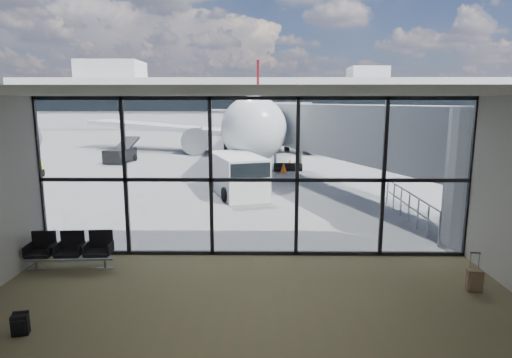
{
  "coord_description": "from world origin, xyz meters",
  "views": [
    {
      "loc": [
        0.19,
        -11.71,
        4.36
      ],
      "look_at": [
        0.02,
        3.0,
        1.68
      ],
      "focal_mm": 30.0,
      "sensor_mm": 36.0,
      "label": 1
    }
  ],
  "objects_px": {
    "seating_row": "(71,248)",
    "mobile_stairs": "(24,170)",
    "airliner": "(257,119)",
    "backpack": "(20,325)",
    "suitcase": "(475,280)",
    "belt_loader": "(121,154)",
    "service_van": "(238,174)"
  },
  "relations": [
    {
      "from": "airliner",
      "to": "service_van",
      "type": "xyz_separation_m",
      "value": [
        -0.68,
        -19.02,
        -1.86
      ]
    },
    {
      "from": "seating_row",
      "to": "mobile_stairs",
      "type": "bearing_deg",
      "value": 119.04
    },
    {
      "from": "belt_loader",
      "to": "service_van",
      "type": "bearing_deg",
      "value": -42.13
    },
    {
      "from": "airliner",
      "to": "belt_loader",
      "type": "bearing_deg",
      "value": -139.87
    },
    {
      "from": "seating_row",
      "to": "service_van",
      "type": "distance_m",
      "value": 9.91
    },
    {
      "from": "airliner",
      "to": "service_van",
      "type": "bearing_deg",
      "value": -92.05
    },
    {
      "from": "service_van",
      "to": "mobile_stairs",
      "type": "relative_size",
      "value": 1.35
    },
    {
      "from": "suitcase",
      "to": "service_van",
      "type": "xyz_separation_m",
      "value": [
        -6.02,
        10.46,
        0.69
      ]
    },
    {
      "from": "belt_loader",
      "to": "mobile_stairs",
      "type": "relative_size",
      "value": 1.11
    },
    {
      "from": "seating_row",
      "to": "mobile_stairs",
      "type": "height_order",
      "value": "mobile_stairs"
    },
    {
      "from": "suitcase",
      "to": "airliner",
      "type": "distance_m",
      "value": 30.07
    },
    {
      "from": "seating_row",
      "to": "backpack",
      "type": "height_order",
      "value": "seating_row"
    },
    {
      "from": "suitcase",
      "to": "belt_loader",
      "type": "height_order",
      "value": "belt_loader"
    },
    {
      "from": "service_van",
      "to": "belt_loader",
      "type": "xyz_separation_m",
      "value": [
        -9.07,
        10.8,
        -0.39
      ]
    },
    {
      "from": "mobile_stairs",
      "to": "backpack",
      "type": "bearing_deg",
      "value": -76.54
    },
    {
      "from": "airliner",
      "to": "service_van",
      "type": "height_order",
      "value": "airliner"
    },
    {
      "from": "belt_loader",
      "to": "seating_row",
      "type": "bearing_deg",
      "value": -67.7
    },
    {
      "from": "belt_loader",
      "to": "airliner",
      "type": "bearing_deg",
      "value": 48.0
    },
    {
      "from": "seating_row",
      "to": "suitcase",
      "type": "xyz_separation_m",
      "value": [
        9.97,
        -1.37,
        -0.26
      ]
    },
    {
      "from": "backpack",
      "to": "airliner",
      "type": "height_order",
      "value": "airliner"
    },
    {
      "from": "backpack",
      "to": "mobile_stairs",
      "type": "distance_m",
      "value": 18.48
    },
    {
      "from": "seating_row",
      "to": "suitcase",
      "type": "relative_size",
      "value": 2.37
    },
    {
      "from": "suitcase",
      "to": "mobile_stairs",
      "type": "relative_size",
      "value": 0.26
    },
    {
      "from": "seating_row",
      "to": "belt_loader",
      "type": "bearing_deg",
      "value": 100.48
    },
    {
      "from": "seating_row",
      "to": "airliner",
      "type": "bearing_deg",
      "value": 76.69
    },
    {
      "from": "airliner",
      "to": "mobile_stairs",
      "type": "xyz_separation_m",
      "value": [
        -12.98,
        -15.24,
        -2.28
      ]
    },
    {
      "from": "backpack",
      "to": "suitcase",
      "type": "distance_m",
      "value": 9.69
    },
    {
      "from": "backpack",
      "to": "mobile_stairs",
      "type": "height_order",
      "value": "mobile_stairs"
    },
    {
      "from": "service_van",
      "to": "seating_row",
      "type": "bearing_deg",
      "value": -131.73
    },
    {
      "from": "backpack",
      "to": "mobile_stairs",
      "type": "relative_size",
      "value": 0.13
    },
    {
      "from": "seating_row",
      "to": "airliner",
      "type": "relative_size",
      "value": 0.06
    },
    {
      "from": "belt_loader",
      "to": "backpack",
      "type": "bearing_deg",
      "value": -68.59
    }
  ]
}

